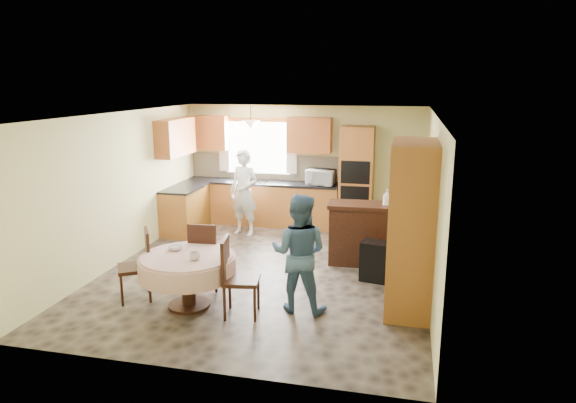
% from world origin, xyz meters
% --- Properties ---
extents(floor, '(5.00, 6.00, 0.01)m').
position_xyz_m(floor, '(0.00, 0.00, 0.00)').
color(floor, brown).
rests_on(floor, ground).
extents(ceiling, '(5.00, 6.00, 0.01)m').
position_xyz_m(ceiling, '(0.00, 0.00, 2.50)').
color(ceiling, white).
rests_on(ceiling, wall_back).
extents(wall_back, '(5.00, 0.02, 2.50)m').
position_xyz_m(wall_back, '(0.00, 3.00, 1.25)').
color(wall_back, '#D4D088').
rests_on(wall_back, floor).
extents(wall_front, '(5.00, 0.02, 2.50)m').
position_xyz_m(wall_front, '(0.00, -3.00, 1.25)').
color(wall_front, '#D4D088').
rests_on(wall_front, floor).
extents(wall_left, '(0.02, 6.00, 2.50)m').
position_xyz_m(wall_left, '(-2.50, 0.00, 1.25)').
color(wall_left, '#D4D088').
rests_on(wall_left, floor).
extents(wall_right, '(0.02, 6.00, 2.50)m').
position_xyz_m(wall_right, '(2.50, 0.00, 1.25)').
color(wall_right, '#D4D088').
rests_on(wall_right, floor).
extents(window, '(1.40, 0.03, 1.10)m').
position_xyz_m(window, '(-1.00, 2.98, 1.60)').
color(window, white).
rests_on(window, wall_back).
extents(curtain_left, '(0.22, 0.02, 1.15)m').
position_xyz_m(curtain_left, '(-1.75, 2.93, 1.65)').
color(curtain_left, white).
rests_on(curtain_left, wall_back).
extents(curtain_right, '(0.22, 0.02, 1.15)m').
position_xyz_m(curtain_right, '(-0.25, 2.93, 1.65)').
color(curtain_right, white).
rests_on(curtain_right, wall_back).
extents(base_cab_back, '(3.30, 0.60, 0.88)m').
position_xyz_m(base_cab_back, '(-0.85, 2.70, 0.44)').
color(base_cab_back, '#D17437').
rests_on(base_cab_back, floor).
extents(counter_back, '(3.30, 0.64, 0.04)m').
position_xyz_m(counter_back, '(-0.85, 2.70, 0.90)').
color(counter_back, black).
rests_on(counter_back, base_cab_back).
extents(base_cab_left, '(0.60, 1.20, 0.88)m').
position_xyz_m(base_cab_left, '(-2.20, 1.80, 0.44)').
color(base_cab_left, '#D17437').
rests_on(base_cab_left, floor).
extents(counter_left, '(0.64, 1.20, 0.04)m').
position_xyz_m(counter_left, '(-2.20, 1.80, 0.90)').
color(counter_left, black).
rests_on(counter_left, base_cab_left).
extents(backsplash, '(3.30, 0.02, 0.55)m').
position_xyz_m(backsplash, '(-0.85, 2.99, 1.18)').
color(backsplash, tan).
rests_on(backsplash, wall_back).
extents(wall_cab_left, '(0.85, 0.33, 0.72)m').
position_xyz_m(wall_cab_left, '(-2.05, 2.83, 1.91)').
color(wall_cab_left, '#C66731').
rests_on(wall_cab_left, wall_back).
extents(wall_cab_right, '(0.90, 0.33, 0.72)m').
position_xyz_m(wall_cab_right, '(0.15, 2.83, 1.91)').
color(wall_cab_right, '#C66731').
rests_on(wall_cab_right, wall_back).
extents(wall_cab_side, '(0.33, 1.20, 0.72)m').
position_xyz_m(wall_cab_side, '(-2.33, 1.80, 1.91)').
color(wall_cab_side, '#C66731').
rests_on(wall_cab_side, wall_left).
extents(oven_tower, '(0.66, 0.62, 2.12)m').
position_xyz_m(oven_tower, '(1.15, 2.69, 1.06)').
color(oven_tower, '#D17437').
rests_on(oven_tower, floor).
extents(oven_upper, '(0.56, 0.01, 0.45)m').
position_xyz_m(oven_upper, '(1.15, 2.38, 1.25)').
color(oven_upper, black).
rests_on(oven_upper, oven_tower).
extents(oven_lower, '(0.56, 0.01, 0.45)m').
position_xyz_m(oven_lower, '(1.15, 2.38, 0.75)').
color(oven_lower, black).
rests_on(oven_lower, oven_tower).
extents(pendant, '(0.36, 0.36, 0.18)m').
position_xyz_m(pendant, '(-1.00, 2.50, 2.12)').
color(pendant, beige).
rests_on(pendant, ceiling).
extents(sideboard, '(1.37, 0.61, 0.97)m').
position_xyz_m(sideboard, '(1.57, 0.72, 0.48)').
color(sideboard, '#3C1D10').
rests_on(sideboard, floor).
extents(space_heater, '(0.50, 0.39, 0.61)m').
position_xyz_m(space_heater, '(1.74, -0.00, 0.31)').
color(space_heater, black).
rests_on(space_heater, floor).
extents(cupboard, '(0.59, 1.18, 2.25)m').
position_xyz_m(cupboard, '(2.22, -0.87, 1.12)').
color(cupboard, '#D17437').
rests_on(cupboard, floor).
extents(dining_table, '(1.29, 1.29, 0.73)m').
position_xyz_m(dining_table, '(-0.67, -1.53, 0.57)').
color(dining_table, '#3C1D10').
rests_on(dining_table, floor).
extents(chair_left, '(0.59, 0.59, 1.00)m').
position_xyz_m(chair_left, '(-1.43, -1.43, 0.55)').
color(chair_left, '#3C1D10').
rests_on(chair_left, floor).
extents(chair_back, '(0.46, 0.46, 1.01)m').
position_xyz_m(chair_back, '(-0.68, -0.89, 0.56)').
color(chair_back, '#3C1D10').
rests_on(chair_back, floor).
extents(chair_right, '(0.52, 0.52, 1.04)m').
position_xyz_m(chair_right, '(0.03, -1.62, 0.57)').
color(chair_right, '#3C1D10').
rests_on(chair_right, floor).
extents(framed_picture, '(0.06, 0.58, 0.48)m').
position_xyz_m(framed_picture, '(2.47, 1.15, 1.51)').
color(framed_picture, gold).
rests_on(framed_picture, wall_right).
extents(microwave, '(0.60, 0.44, 0.31)m').
position_xyz_m(microwave, '(0.42, 2.65, 1.08)').
color(microwave, silver).
rests_on(microwave, counter_back).
extents(person_sink, '(0.70, 0.56, 1.70)m').
position_xyz_m(person_sink, '(-0.97, 1.88, 0.85)').
color(person_sink, silver).
rests_on(person_sink, floor).
extents(person_dining, '(0.80, 0.64, 1.59)m').
position_xyz_m(person_dining, '(0.80, -1.28, 0.79)').
color(person_dining, '#3C5D84').
rests_on(person_dining, floor).
extents(bowl_sideboard, '(0.21, 0.21, 0.05)m').
position_xyz_m(bowl_sideboard, '(1.30, 0.72, 0.99)').
color(bowl_sideboard, '#B2B2B2').
rests_on(bowl_sideboard, sideboard).
extents(bottle_sideboard, '(0.13, 0.13, 0.32)m').
position_xyz_m(bottle_sideboard, '(1.83, 0.72, 1.12)').
color(bottle_sideboard, silver).
rests_on(bottle_sideboard, sideboard).
extents(cup_table, '(0.17, 0.17, 0.11)m').
position_xyz_m(cup_table, '(-0.49, -1.68, 0.79)').
color(cup_table, '#B2B2B2').
rests_on(cup_table, dining_table).
extents(bowl_table, '(0.26, 0.26, 0.06)m').
position_xyz_m(bowl_table, '(-0.91, -1.36, 0.76)').
color(bowl_table, '#B2B2B2').
rests_on(bowl_table, dining_table).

